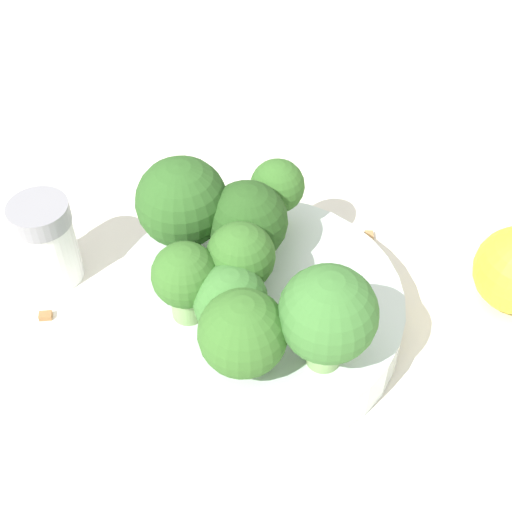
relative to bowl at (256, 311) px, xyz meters
name	(u,v)px	position (x,y,z in m)	size (l,w,h in m)	color
ground_plane	(256,327)	(0.00, 0.00, -0.02)	(3.00, 3.00, 0.00)	silver
bowl	(256,311)	(0.00, 0.00, 0.00)	(0.18, 0.18, 0.03)	silver
broccoli_floret_0	(277,189)	(-0.02, -0.06, 0.05)	(0.04, 0.04, 0.05)	#8EB770
broccoli_floret_1	(240,256)	(0.01, 0.00, 0.05)	(0.04, 0.04, 0.06)	#7A9E5B
broccoli_floret_2	(182,203)	(0.04, -0.05, 0.06)	(0.06, 0.06, 0.07)	#84AD66
broccoli_floret_3	(185,279)	(0.04, 0.01, 0.05)	(0.04, 0.04, 0.05)	#84AD66
broccoli_floret_4	(230,301)	(0.02, 0.02, 0.04)	(0.04, 0.04, 0.05)	#7A9E5B
broccoli_floret_5	(328,316)	(-0.03, 0.05, 0.05)	(0.05, 0.05, 0.07)	#84AD66
broccoli_floret_6	(243,334)	(0.02, 0.05, 0.04)	(0.05, 0.05, 0.05)	#84AD66
broccoli_floret_7	(246,223)	(0.00, -0.03, 0.05)	(0.05, 0.05, 0.06)	#8EB770
pepper_shaker	(47,241)	(0.13, -0.07, 0.02)	(0.04, 0.04, 0.06)	silver
almond_crumb_0	(45,314)	(0.13, -0.03, -0.01)	(0.01, 0.01, 0.01)	olive
almond_crumb_2	(45,252)	(0.13, -0.09, -0.01)	(0.01, 0.01, 0.01)	#AD7F4C
almond_crumb_3	(369,234)	(-0.09, -0.07, -0.01)	(0.01, 0.01, 0.01)	#AD7F4C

